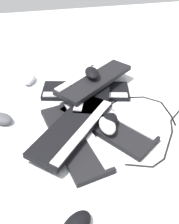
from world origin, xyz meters
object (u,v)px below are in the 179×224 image
keyboard_5 (73,127)px  mouse_2 (107,125)px  keyboard_4 (94,79)px  mouse_1 (92,73)px  mouse_3 (29,79)px  keyboard_0 (86,91)px  mouse_5 (109,121)px  keyboard_1 (74,137)px  keyboard_3 (94,88)px  mouse_0 (1,119)px  keyboard_2 (107,124)px

keyboard_5 → mouse_2: mouse_2 is taller
keyboard_5 → keyboard_4: bearing=-28.0°
mouse_1 → mouse_3: mouse_1 is taller
keyboard_5 → mouse_1: (0.30, -0.15, 0.07)m
keyboard_0 → keyboard_5: (-0.29, 0.11, 0.03)m
mouse_3 → mouse_5: (-0.47, -0.32, 0.03)m
keyboard_1 → keyboard_3: keyboard_3 is taller
keyboard_1 → mouse_5: size_ratio=4.19×
mouse_1 → mouse_3: bearing=-117.2°
mouse_2 → mouse_3: mouse_2 is taller
mouse_1 → mouse_5: mouse_1 is taller
keyboard_5 → keyboard_3: bearing=-29.7°
mouse_0 → mouse_3: size_ratio=1.00×
mouse_0 → mouse_3: (0.31, -0.13, 0.00)m
keyboard_0 → mouse_3: (0.17, 0.28, 0.01)m
mouse_2 → mouse_5: (0.02, -0.01, 0.00)m
keyboard_1 → mouse_1: (0.33, -0.15, 0.10)m
keyboard_2 → mouse_1: bearing=0.3°
mouse_0 → mouse_5: bearing=17.3°
keyboard_0 → mouse_0: mouse_0 is taller
keyboard_0 → mouse_0: size_ratio=4.21×
keyboard_0 → mouse_5: (-0.29, -0.04, 0.04)m
keyboard_3 → keyboard_5: 0.31m
mouse_2 → keyboard_2: bearing=164.3°
keyboard_2 → mouse_3: (0.44, 0.32, 0.01)m
keyboard_5 → mouse_3: keyboard_5 is taller
keyboard_3 → keyboard_4: 0.05m
keyboard_2 → keyboard_1: bearing=108.8°
keyboard_4 → mouse_3: 0.37m
keyboard_0 → keyboard_1: same height
mouse_1 → keyboard_0: bearing=-71.3°
keyboard_2 → mouse_1: mouse_1 is taller
keyboard_1 → mouse_1: bearing=-24.6°
keyboard_2 → mouse_3: 0.54m
keyboard_0 → mouse_1: bearing=-71.3°
keyboard_4 → mouse_0: (-0.15, 0.46, -0.05)m
mouse_0 → mouse_1: mouse_1 is taller
keyboard_0 → keyboard_3: keyboard_3 is taller
keyboard_4 → mouse_5: (-0.30, 0.01, -0.02)m
mouse_2 → keyboard_4: bearing=175.9°
keyboard_0 → keyboard_2: size_ratio=1.04×
keyboard_3 → mouse_0: keyboard_3 is taller
mouse_1 → mouse_3: 0.37m
keyboard_2 → keyboard_5: (-0.02, 0.15, 0.03)m
keyboard_1 → keyboard_5: 0.04m
keyboard_0 → keyboard_1: size_ratio=1.00×
mouse_1 → mouse_0: bearing=-71.3°
keyboard_3 → mouse_0: (-0.11, 0.45, -0.02)m
keyboard_3 → mouse_2: (-0.29, 0.01, 0.01)m
keyboard_5 → mouse_2: 0.14m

